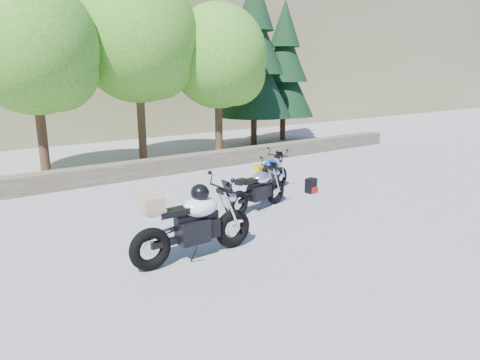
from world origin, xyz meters
name	(u,v)px	position (x,y,z in m)	size (l,w,h in m)	color
ground	(261,227)	(0.00, 0.00, 0.00)	(90.00, 90.00, 0.00)	gray
stone_wall	(147,168)	(0.00, 5.50, 0.25)	(22.00, 0.55, 0.50)	#4B3D32
hillside	(49,10)	(3.00, 28.00, 7.50)	(80.00, 30.00, 15.00)	olive
tree_decid_left	(37,52)	(-2.39, 7.14, 3.63)	(3.67, 3.67, 5.62)	#382314
tree_decid_mid	(141,42)	(0.91, 7.54, 4.04)	(4.08, 4.08, 6.24)	#382314
tree_decid_right	(221,61)	(3.71, 6.94, 3.50)	(3.54, 3.54, 5.41)	#382314
conifer_near	(254,58)	(6.20, 8.20, 3.68)	(3.17, 3.17, 7.06)	#382314
conifer_far	(284,69)	(8.40, 8.80, 3.27)	(2.82, 2.82, 6.27)	#382314
silver_bike	(258,190)	(0.67, 0.94, 0.46)	(1.88, 0.65, 0.95)	black
white_bike	(193,223)	(-1.87, -0.51, 0.62)	(2.28, 0.72, 1.26)	black
blue_bike	(269,176)	(1.81, 1.91, 0.45)	(1.79, 0.84, 0.93)	black
backpack	(311,186)	(2.68, 1.25, 0.18)	(0.31, 0.28, 0.38)	black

